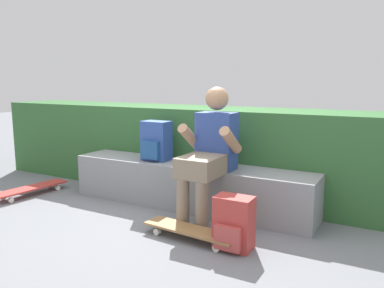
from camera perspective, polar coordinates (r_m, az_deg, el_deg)
The scene contains 8 objects.
ground_plane at distance 3.58m, azimuth -3.75°, elevation -10.98°, with size 24.00×24.00×0.00m, color slate.
bench_main at distance 3.84m, azimuth -0.58°, elevation -6.12°, with size 2.51×0.44×0.44m.
person_skater at distance 3.41m, azimuth 2.60°, elevation -0.86°, with size 0.49×0.62×1.19m.
skateboard_near_person at distance 3.12m, azimuth -0.20°, elevation -12.66°, with size 0.81×0.27×0.09m.
skateboard_beside_bench at distance 4.61m, azimuth -22.65°, elevation -6.07°, with size 0.29×0.82×0.09m.
backpack_on_bench at distance 3.93m, azimuth -5.36°, elevation 0.38°, with size 0.28×0.23×0.40m.
backpack_on_ground at distance 2.94m, azimuth 6.12°, elevation -11.64°, with size 0.28×0.23×0.40m.
hedge_row at distance 4.46m, azimuth -0.89°, elevation -0.58°, with size 5.09×0.74×0.95m.
Camera 1 is at (1.82, -2.82, 1.24)m, focal length 36.14 mm.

